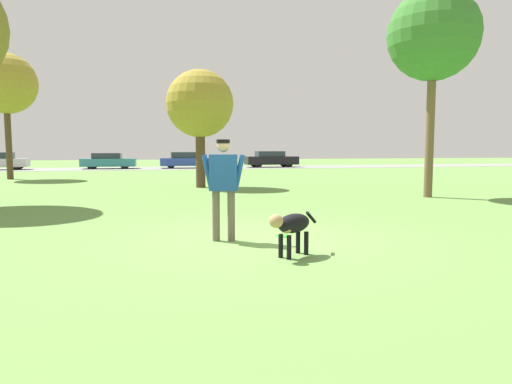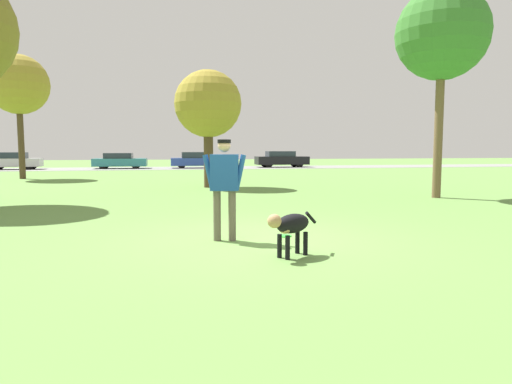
{
  "view_description": "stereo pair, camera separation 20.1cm",
  "coord_description": "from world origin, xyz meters",
  "px_view_note": "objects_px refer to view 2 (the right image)",
  "views": [
    {
      "loc": [
        -1.87,
        -7.66,
        1.58
      ],
      "look_at": [
        -0.17,
        -0.68,
        0.9
      ],
      "focal_mm": 32.0,
      "sensor_mm": 36.0,
      "label": 1
    },
    {
      "loc": [
        -1.67,
        -7.71,
        1.58
      ],
      "look_at": [
        -0.17,
        -0.68,
        0.9
      ],
      "focal_mm": 32.0,
      "sensor_mm": 36.0,
      "label": 2
    }
  ],
  "objects_px": {
    "tree_mid_center": "(208,105)",
    "parked_car_silver": "(13,161)",
    "person": "(224,180)",
    "parked_car_black": "(282,159)",
    "parked_car_blue": "(196,160)",
    "frisbee": "(285,236)",
    "parked_car_teal": "(120,161)",
    "dog": "(290,225)",
    "tree_far_left": "(18,85)",
    "tree_near_right": "(442,35)"
  },
  "relations": [
    {
      "from": "tree_mid_center",
      "to": "parked_car_silver",
      "type": "distance_m",
      "value": 23.17
    },
    {
      "from": "person",
      "to": "parked_car_black",
      "type": "distance_m",
      "value": 31.53
    },
    {
      "from": "parked_car_silver",
      "to": "parked_car_blue",
      "type": "distance_m",
      "value": 13.85
    },
    {
      "from": "person",
      "to": "frisbee",
      "type": "relative_size",
      "value": 6.88
    },
    {
      "from": "person",
      "to": "parked_car_blue",
      "type": "height_order",
      "value": "person"
    },
    {
      "from": "parked_car_blue",
      "to": "person",
      "type": "bearing_deg",
      "value": -92.79
    },
    {
      "from": "person",
      "to": "parked_car_teal",
      "type": "height_order",
      "value": "person"
    },
    {
      "from": "person",
      "to": "parked_car_silver",
      "type": "relative_size",
      "value": 0.44
    },
    {
      "from": "person",
      "to": "parked_car_teal",
      "type": "relative_size",
      "value": 0.41
    },
    {
      "from": "dog",
      "to": "frisbee",
      "type": "xyz_separation_m",
      "value": [
        0.35,
        1.54,
        -0.46
      ]
    },
    {
      "from": "frisbee",
      "to": "parked_car_black",
      "type": "distance_m",
      "value": 31.07
    },
    {
      "from": "parked_car_teal",
      "to": "parked_car_black",
      "type": "distance_m",
      "value": 13.35
    },
    {
      "from": "dog",
      "to": "parked_car_silver",
      "type": "distance_m",
      "value": 33.95
    },
    {
      "from": "tree_mid_center",
      "to": "parked_car_blue",
      "type": "relative_size",
      "value": 1.12
    },
    {
      "from": "person",
      "to": "parked_car_blue",
      "type": "bearing_deg",
      "value": 99.92
    },
    {
      "from": "tree_far_left",
      "to": "tree_near_right",
      "type": "xyz_separation_m",
      "value": [
        15.84,
        -12.92,
        0.28
      ]
    },
    {
      "from": "tree_mid_center",
      "to": "parked_car_silver",
      "type": "bearing_deg",
      "value": 123.79
    },
    {
      "from": "parked_car_silver",
      "to": "tree_near_right",
      "type": "bearing_deg",
      "value": -53.85
    },
    {
      "from": "person",
      "to": "parked_car_teal",
      "type": "bearing_deg",
      "value": 111.4
    },
    {
      "from": "parked_car_teal",
      "to": "parked_car_black",
      "type": "relative_size",
      "value": 0.94
    },
    {
      "from": "person",
      "to": "frisbee",
      "type": "bearing_deg",
      "value": 21.63
    },
    {
      "from": "frisbee",
      "to": "dog",
      "type": "bearing_deg",
      "value": -102.64
    },
    {
      "from": "tree_far_left",
      "to": "parked_car_black",
      "type": "bearing_deg",
      "value": 34.06
    },
    {
      "from": "person",
      "to": "tree_far_left",
      "type": "relative_size",
      "value": 0.27
    },
    {
      "from": "frisbee",
      "to": "parked_car_black",
      "type": "relative_size",
      "value": 0.06
    },
    {
      "from": "dog",
      "to": "person",
      "type": "bearing_deg",
      "value": -93.21
    },
    {
      "from": "parked_car_blue",
      "to": "tree_mid_center",
      "type": "bearing_deg",
      "value": -92.19
    },
    {
      "from": "frisbee",
      "to": "tree_mid_center",
      "type": "bearing_deg",
      "value": 91.05
    },
    {
      "from": "frisbee",
      "to": "parked_car_silver",
      "type": "xyz_separation_m",
      "value": [
        -13.0,
        29.96,
        0.64
      ]
    },
    {
      "from": "parked_car_blue",
      "to": "parked_car_black",
      "type": "relative_size",
      "value": 0.95
    },
    {
      "from": "dog",
      "to": "parked_car_black",
      "type": "relative_size",
      "value": 0.21
    },
    {
      "from": "person",
      "to": "tree_near_right",
      "type": "xyz_separation_m",
      "value": [
        7.72,
        5.47,
        4.11
      ]
    },
    {
      "from": "frisbee",
      "to": "tree_far_left",
      "type": "distance_m",
      "value": 21.01
    },
    {
      "from": "dog",
      "to": "tree_mid_center",
      "type": "distance_m",
      "value": 12.71
    },
    {
      "from": "parked_car_teal",
      "to": "frisbee",
      "type": "bearing_deg",
      "value": -77.68
    },
    {
      "from": "parked_car_teal",
      "to": "parked_car_blue",
      "type": "bearing_deg",
      "value": 0.39
    },
    {
      "from": "tree_mid_center",
      "to": "parked_car_black",
      "type": "xyz_separation_m",
      "value": [
        8.33,
        19.15,
        -2.67
      ]
    },
    {
      "from": "tree_mid_center",
      "to": "tree_far_left",
      "type": "bearing_deg",
      "value": 140.68
    },
    {
      "from": "dog",
      "to": "parked_car_black",
      "type": "xyz_separation_m",
      "value": [
        8.48,
        31.53,
        0.22
      ]
    },
    {
      "from": "tree_far_left",
      "to": "parked_car_silver",
      "type": "bearing_deg",
      "value": 107.78
    },
    {
      "from": "person",
      "to": "tree_near_right",
      "type": "distance_m",
      "value": 10.31
    },
    {
      "from": "parked_car_black",
      "to": "parked_car_teal",
      "type": "bearing_deg",
      "value": 179.71
    },
    {
      "from": "tree_far_left",
      "to": "parked_car_blue",
      "type": "xyz_separation_m",
      "value": [
        10.09,
        11.56,
        -4.23
      ]
    },
    {
      "from": "person",
      "to": "parked_car_black",
      "type": "relative_size",
      "value": 0.39
    },
    {
      "from": "dog",
      "to": "tree_mid_center",
      "type": "height_order",
      "value": "tree_mid_center"
    },
    {
      "from": "parked_car_black",
      "to": "tree_far_left",
      "type": "bearing_deg",
      "value": -146.11
    },
    {
      "from": "dog",
      "to": "tree_far_left",
      "type": "bearing_deg",
      "value": -98.03
    },
    {
      "from": "tree_near_right",
      "to": "parked_car_teal",
      "type": "xyz_separation_m",
      "value": [
        -11.81,
        24.7,
        -4.54
      ]
    },
    {
      "from": "person",
      "to": "parked_car_silver",
      "type": "bearing_deg",
      "value": 125.2
    },
    {
      "from": "tree_near_right",
      "to": "frisbee",
      "type": "bearing_deg",
      "value": -141.18
    }
  ]
}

